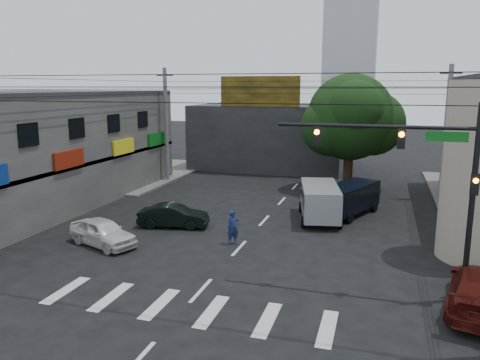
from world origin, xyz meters
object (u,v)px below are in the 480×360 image
at_px(utility_pole_far_left, 166,126).
at_px(navy_van, 349,200).
at_px(street_tree, 350,117).
at_px(traffic_gantry, 424,169).
at_px(silver_minivan, 320,203).
at_px(traffic_officer, 233,228).
at_px(dark_sedan, 174,216).
at_px(utility_pole_far_right, 446,133).
at_px(white_compact, 103,232).

relative_size(utility_pole_far_left, navy_van, 1.81).
distance_m(street_tree, traffic_gantry, 18.42).
relative_size(traffic_gantry, silver_minivan, 1.40).
bearing_deg(traffic_officer, utility_pole_far_left, 85.03).
distance_m(dark_sedan, navy_van, 10.66).
bearing_deg(traffic_officer, street_tree, 31.25).
relative_size(utility_pole_far_right, dark_sedan, 2.26).
height_order(utility_pole_far_left, utility_pole_far_right, same).
distance_m(street_tree, utility_pole_far_right, 6.63).
xyz_separation_m(street_tree, navy_van, (0.63, -7.25, -4.52)).
bearing_deg(navy_van, dark_sedan, 143.93).
height_order(utility_pole_far_right, dark_sedan, utility_pole_far_right).
relative_size(white_compact, traffic_officer, 2.48).
relative_size(traffic_gantry, utility_pole_far_right, 0.78).
xyz_separation_m(street_tree, traffic_officer, (-4.47, -14.49, -4.61)).
bearing_deg(utility_pole_far_left, utility_pole_far_right, 0.00).
height_order(traffic_gantry, silver_minivan, traffic_gantry).
xyz_separation_m(utility_pole_far_right, navy_van, (-5.87, -6.25, -3.65)).
xyz_separation_m(navy_van, traffic_officer, (-5.10, -7.24, -0.09)).
xyz_separation_m(street_tree, silver_minivan, (-0.94, -8.89, -4.43)).
xyz_separation_m(utility_pole_far_left, silver_minivan, (13.56, -7.89, -3.56)).
distance_m(utility_pole_far_right, traffic_officer, 17.78).
bearing_deg(silver_minivan, utility_pole_far_right, -55.19).
relative_size(street_tree, utility_pole_far_left, 0.95).
bearing_deg(utility_pole_far_right, traffic_gantry, -98.94).
distance_m(dark_sedan, silver_minivan, 8.51).
xyz_separation_m(white_compact, navy_van, (11.20, 9.27, 0.28)).
bearing_deg(navy_van, utility_pole_far_right, -19.80).
relative_size(utility_pole_far_left, dark_sedan, 2.26).
bearing_deg(navy_van, traffic_gantry, -140.04).
relative_size(utility_pole_far_right, silver_minivan, 1.79).
relative_size(utility_pole_far_right, navy_van, 1.81).
height_order(utility_pole_far_left, dark_sedan, utility_pole_far_left).
relative_size(traffic_gantry, dark_sedan, 1.77).
height_order(dark_sedan, white_compact, white_compact).
bearing_deg(white_compact, traffic_gantry, -74.73).
bearing_deg(utility_pole_far_right, dark_sedan, -142.22).
height_order(utility_pole_far_left, silver_minivan, utility_pole_far_left).
distance_m(traffic_gantry, white_compact, 15.06).
height_order(silver_minivan, navy_van, silver_minivan).
bearing_deg(traffic_gantry, utility_pole_far_left, 137.14).
distance_m(utility_pole_far_left, navy_van, 16.77).
xyz_separation_m(utility_pole_far_left, utility_pole_far_right, (21.00, 0.00, 0.00)).
relative_size(traffic_gantry, utility_pole_far_left, 0.78).
distance_m(traffic_gantry, utility_pole_far_right, 17.21).
bearing_deg(silver_minivan, traffic_officer, 135.89).
bearing_deg(street_tree, white_compact, -122.61).
xyz_separation_m(street_tree, dark_sedan, (-8.55, -12.66, -4.83)).
bearing_deg(traffic_officer, white_compact, 156.82).
height_order(white_compact, navy_van, navy_van).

